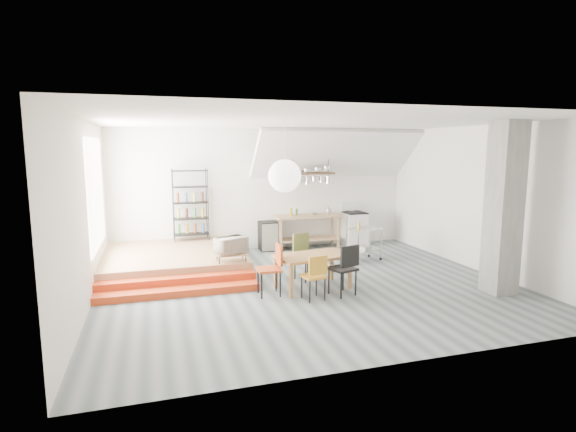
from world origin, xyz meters
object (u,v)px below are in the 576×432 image
object	(u,v)px
mini_fridge	(268,236)
dining_table	(313,258)
stove	(354,228)
rolling_cart	(364,240)

from	to	relation	value
mini_fridge	dining_table	bearing A→B (deg)	-89.76
stove	dining_table	bearing A→B (deg)	-126.01
stove	dining_table	xyz separation A→B (m)	(-2.49, -3.42, 0.12)
dining_table	rolling_cart	world-z (taller)	rolling_cart
dining_table	mini_fridge	world-z (taller)	mini_fridge
dining_table	mini_fridge	size ratio (longest dim) A/B	1.95
dining_table	mini_fridge	bearing A→B (deg)	81.07
mini_fridge	stove	bearing A→B (deg)	-1.01
stove	rolling_cart	xyz separation A→B (m)	(-0.57, -1.75, 0.04)
stove	dining_table	size ratio (longest dim) A/B	0.77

